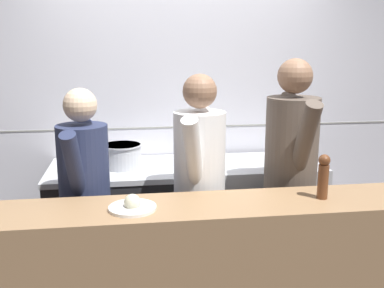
{
  "coord_description": "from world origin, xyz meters",
  "views": [
    {
      "loc": [
        -0.44,
        -2.5,
        1.87
      ],
      "look_at": [
        0.0,
        0.6,
        1.15
      ],
      "focal_mm": 42.0,
      "sensor_mm": 36.0,
      "label": 1
    }
  ],
  "objects": [
    {
      "name": "wall_back_tiled",
      "position": [
        0.0,
        1.29,
        1.3
      ],
      "size": [
        8.0,
        0.06,
        2.6
      ],
      "color": "silver",
      "rests_on": "ground_plane"
    },
    {
      "name": "oven_range",
      "position": [
        -0.55,
        0.89,
        0.46
      ],
      "size": [
        1.06,
        0.71,
        0.91
      ],
      "color": "#232326",
      "rests_on": "ground_plane"
    },
    {
      "name": "prep_counter",
      "position": [
        0.55,
        0.89,
        0.45
      ],
      "size": [
        1.04,
        0.65,
        0.91
      ],
      "color": "#B7BABF",
      "rests_on": "ground_plane"
    },
    {
      "name": "pass_counter",
      "position": [
        0.0,
        -0.15,
        0.48
      ],
      "size": [
        2.65,
        0.45,
        0.98
      ],
      "color": "#93704C",
      "rests_on": "ground_plane"
    },
    {
      "name": "stock_pot",
      "position": [
        -0.5,
        0.9,
        1.01
      ],
      "size": [
        0.31,
        0.31,
        0.18
      ],
      "color": "#B7BABF",
      "rests_on": "oven_range"
    },
    {
      "name": "mixing_bowl_steel",
      "position": [
        0.32,
        0.86,
        0.96
      ],
      "size": [
        0.21,
        0.21,
        0.1
      ],
      "color": "#B7BABF",
      "rests_on": "prep_counter"
    },
    {
      "name": "plated_dish_main",
      "position": [
        -0.44,
        -0.18,
        1.0
      ],
      "size": [
        0.26,
        0.26,
        0.09
      ],
      "color": "white",
      "rests_on": "pass_counter"
    },
    {
      "name": "pepper_mill",
      "position": [
        0.66,
        -0.15,
        1.11
      ],
      "size": [
        0.07,
        0.07,
        0.26
      ],
      "color": "brown",
      "rests_on": "pass_counter"
    },
    {
      "name": "chef_head_cook",
      "position": [
        -0.74,
        0.32,
        0.89
      ],
      "size": [
        0.37,
        0.7,
        1.59
      ],
      "rotation": [
        0.0,
        0.0,
        -0.16
      ],
      "color": "black",
      "rests_on": "ground_plane"
    },
    {
      "name": "chef_sous",
      "position": [
        0.01,
        0.31,
        0.93
      ],
      "size": [
        0.43,
        0.72,
        1.67
      ],
      "rotation": [
        0.0,
        0.0,
        -0.34
      ],
      "color": "black",
      "rests_on": "ground_plane"
    },
    {
      "name": "chef_line",
      "position": [
        0.65,
        0.34,
        0.98
      ],
      "size": [
        0.36,
        0.77,
        1.76
      ],
      "rotation": [
        0.0,
        0.0,
        0.01
      ],
      "color": "black",
      "rests_on": "ground_plane"
    }
  ]
}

